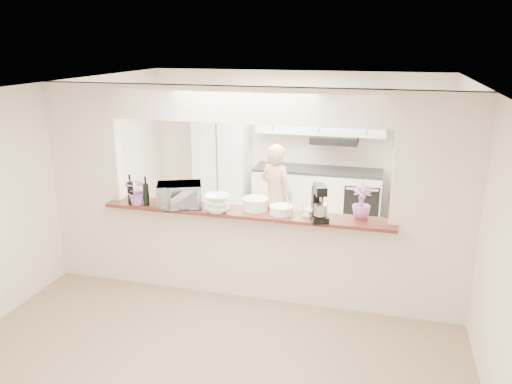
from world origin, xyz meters
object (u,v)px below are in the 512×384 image
(stand_mixer, at_px, (319,204))
(person, at_px, (276,196))
(refrigerator, at_px, (419,182))
(toaster_oven, at_px, (179,195))

(stand_mixer, height_order, person, person)
(refrigerator, relative_size, person, 1.10)
(stand_mixer, relative_size, person, 0.26)
(refrigerator, distance_m, stand_mixer, 3.06)
(refrigerator, height_order, stand_mixer, refrigerator)
(refrigerator, relative_size, stand_mixer, 4.22)
(toaster_oven, height_order, person, person)
(stand_mixer, distance_m, person, 2.02)
(toaster_oven, xyz_separation_m, person, (0.79, 1.72, -0.46))
(person, bearing_deg, toaster_oven, 91.60)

